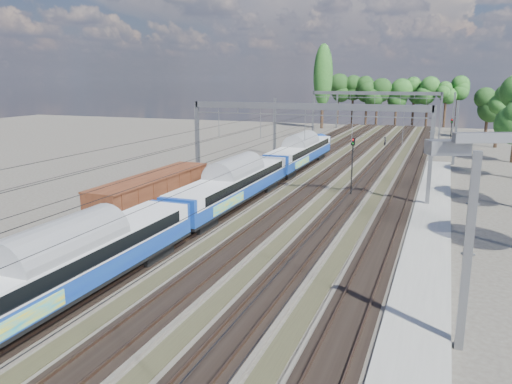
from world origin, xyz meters
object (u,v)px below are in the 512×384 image
(emu_train, at_px, (233,180))
(signal_near, at_px, (352,160))
(worker, at_px, (385,142))
(signal_far, at_px, (451,132))
(freight_boxcar, at_px, (153,194))

(emu_train, height_order, signal_near, signal_near)
(worker, xyz_separation_m, signal_far, (10.20, -5.81, 2.57))
(emu_train, distance_m, signal_near, 12.41)
(emu_train, height_order, worker, emu_train)
(worker, relative_size, signal_near, 0.30)
(signal_far, bearing_deg, freight_boxcar, -114.05)
(signal_near, distance_m, signal_far, 33.96)
(signal_near, xyz_separation_m, signal_far, (8.96, 32.75, -0.19))
(emu_train, distance_m, signal_far, 45.08)
(emu_train, relative_size, signal_near, 11.25)
(signal_near, relative_size, signal_far, 1.05)
(emu_train, bearing_deg, worker, 80.85)
(worker, height_order, signal_near, signal_near)
(worker, relative_size, signal_far, 0.32)
(emu_train, height_order, signal_far, signal_far)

